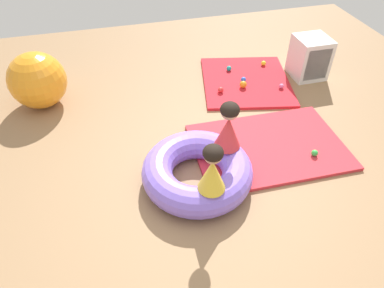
{
  "coord_description": "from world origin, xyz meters",
  "views": [
    {
      "loc": [
        -0.61,
        -2.26,
        2.61
      ],
      "look_at": [
        0.05,
        0.23,
        0.33
      ],
      "focal_mm": 33.11,
      "sensor_mm": 36.0,
      "label": 1
    }
  ],
  "objects": [
    {
      "name": "ground_plane",
      "position": [
        0.0,
        0.0,
        0.0
      ],
      "size": [
        8.0,
        8.0,
        0.0
      ],
      "primitive_type": "plane",
      "color": "#93704C"
    },
    {
      "name": "gym_mat_far_left",
      "position": [
        1.19,
        1.65,
        0.02
      ],
      "size": [
        1.41,
        1.51,
        0.04
      ],
      "primitive_type": "cube",
      "rotation": [
        0.0,
        0.0,
        -0.21
      ],
      "color": "red",
      "rests_on": "ground"
    },
    {
      "name": "gym_mat_near_left",
      "position": [
        0.93,
        0.31,
        0.02
      ],
      "size": [
        1.64,
        1.14,
        0.04
      ],
      "primitive_type": "cube",
      "rotation": [
        0.0,
        0.0,
        -0.02
      ],
      "color": "red",
      "rests_on": "ground"
    },
    {
      "name": "inflatable_cushion",
      "position": [
        0.05,
        0.03,
        0.15
      ],
      "size": [
        1.08,
        1.08,
        0.3
      ],
      "primitive_type": "torus",
      "color": "#8466E0",
      "rests_on": "ground"
    },
    {
      "name": "child_in_yellow",
      "position": [
        0.07,
        -0.33,
        0.53
      ],
      "size": [
        0.34,
        0.34,
        0.47
      ],
      "rotation": [
        0.0,
        0.0,
        3.94
      ],
      "color": "yellow",
      "rests_on": "inflatable_cushion"
    },
    {
      "name": "child_in_red",
      "position": [
        0.38,
        0.16,
        0.54
      ],
      "size": [
        0.33,
        0.33,
        0.5
      ],
      "rotation": [
        0.0,
        0.0,
        5.92
      ],
      "color": "red",
      "rests_on": "inflatable_cushion"
    },
    {
      "name": "play_ball_blue",
      "position": [
        1.14,
        1.61,
        0.08
      ],
      "size": [
        0.07,
        0.07,
        0.07
      ],
      "primitive_type": "sphere",
      "color": "blue",
      "rests_on": "gym_mat_far_left"
    },
    {
      "name": "play_ball_yellow",
      "position": [
        1.58,
        1.96,
        0.07
      ],
      "size": [
        0.07,
        0.07,
        0.07
      ],
      "primitive_type": "sphere",
      "color": "yellow",
      "rests_on": "gym_mat_far_left"
    },
    {
      "name": "play_ball_red",
      "position": [
        0.75,
        1.44,
        0.08
      ],
      "size": [
        0.07,
        0.07,
        0.07
      ],
      "primitive_type": "sphere",
      "color": "red",
      "rests_on": "gym_mat_far_left"
    },
    {
      "name": "play_ball_green",
      "position": [
        1.33,
        0.04,
        0.07
      ],
      "size": [
        0.07,
        0.07,
        0.07
      ],
      "primitive_type": "sphere",
      "color": "green",
      "rests_on": "gym_mat_near_left"
    },
    {
      "name": "play_ball_orange",
      "position": [
        1.08,
        1.48,
        0.09
      ],
      "size": [
        0.09,
        0.09,
        0.09
      ],
      "primitive_type": "sphere",
      "color": "orange",
      "rests_on": "gym_mat_far_left"
    },
    {
      "name": "play_ball_pink",
      "position": [
        1.57,
        1.33,
        0.07
      ],
      "size": [
        0.07,
        0.07,
        0.07
      ],
      "primitive_type": "sphere",
      "color": "pink",
      "rests_on": "gym_mat_far_left"
    },
    {
      "name": "play_ball_teal",
      "position": [
        1.04,
        1.95,
        0.08
      ],
      "size": [
        0.07,
        0.07,
        0.07
      ],
      "primitive_type": "sphere",
      "color": "teal",
      "rests_on": "gym_mat_far_left"
    },
    {
      "name": "play_ball_blue_second",
      "position": [
        0.56,
        0.19,
        0.07
      ],
      "size": [
        0.07,
        0.07,
        0.07
      ],
      "primitive_type": "sphere",
      "color": "blue",
      "rests_on": "gym_mat_near_left"
    },
    {
      "name": "exercise_ball_large",
      "position": [
        -1.48,
        1.82,
        0.34
      ],
      "size": [
        0.69,
        0.69,
        0.69
      ],
      "primitive_type": "sphere",
      "color": "orange",
      "rests_on": "ground"
    },
    {
      "name": "storage_cube",
      "position": [
        2.08,
        1.59,
        0.28
      ],
      "size": [
        0.44,
        0.44,
        0.56
      ],
      "color": "silver",
      "rests_on": "ground"
    }
  ]
}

